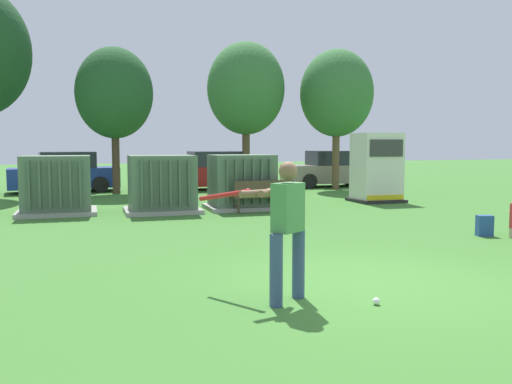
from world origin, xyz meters
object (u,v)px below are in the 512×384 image
at_px(transformer_west, 57,186).
at_px(parked_car_right_of_center, 330,170).
at_px(transformer_mid_west, 162,185).
at_px(park_bench, 263,194).
at_px(parked_car_left_of_center, 213,172).
at_px(generator_enclosure, 377,168).
at_px(parked_car_leftmost, 65,173).
at_px(batter, 284,224).
at_px(sports_ball, 376,301).
at_px(backpack, 484,226).
at_px(transformer_mid_east, 242,183).

distance_m(transformer_west, parked_car_right_of_center, 13.22).
distance_m(transformer_mid_west, park_bench, 2.89).
height_order(transformer_west, parked_car_left_of_center, same).
bearing_deg(generator_enclosure, parked_car_leftmost, 145.36).
relative_size(batter, sports_ball, 19.33).
height_order(sports_ball, backpack, backpack).
bearing_deg(park_bench, sports_ball, -99.20).
height_order(park_bench, sports_ball, park_bench).
distance_m(park_bench, parked_car_left_of_center, 8.06).
distance_m(parked_car_left_of_center, parked_car_right_of_center, 5.46).
height_order(backpack, parked_car_leftmost, parked_car_leftmost).
bearing_deg(batter, parked_car_leftmost, 100.58).
relative_size(transformer_mid_east, sports_ball, 23.33).
xyz_separation_m(transformer_mid_west, park_bench, (2.75, -0.82, -0.25)).
bearing_deg(backpack, park_bench, 122.16).
bearing_deg(backpack, parked_car_leftmost, 122.90).
distance_m(sports_ball, parked_car_left_of_center, 17.07).
xyz_separation_m(parked_car_leftmost, parked_car_left_of_center, (5.98, -0.53, 0.00)).
xyz_separation_m(generator_enclosure, park_bench, (-4.50, -1.57, -0.60)).
bearing_deg(transformer_mid_west, backpack, -44.95).
height_order(transformer_mid_west, backpack, transformer_mid_west).
bearing_deg(park_bench, generator_enclosure, 19.27).
bearing_deg(parked_car_right_of_center, parked_car_left_of_center, 179.54).
relative_size(sports_ball, parked_car_left_of_center, 0.02).
bearing_deg(parked_car_leftmost, transformer_west, -89.58).
height_order(sports_ball, parked_car_left_of_center, parked_car_left_of_center).
bearing_deg(generator_enclosure, batter, -124.84).
bearing_deg(transformer_mid_west, park_bench, -16.67).
xyz_separation_m(batter, parked_car_left_of_center, (2.80, 16.48, -0.22)).
xyz_separation_m(batter, backpack, (5.72, 3.26, -0.76)).
height_order(transformer_mid_west, parked_car_leftmost, same).
bearing_deg(generator_enclosure, transformer_west, -178.35).
distance_m(sports_ball, parked_car_right_of_center, 18.42).
xyz_separation_m(transformer_mid_east, parked_car_leftmost, (-5.27, 7.65, -0.04)).
bearing_deg(sports_ball, backpack, 38.57).
distance_m(park_bench, backpack, 6.12).
relative_size(sports_ball, parked_car_right_of_center, 0.02).
bearing_deg(parked_car_leftmost, park_bench, -56.66).
bearing_deg(parked_car_right_of_center, sports_ball, -113.17).
height_order(generator_enclosure, parked_car_leftmost, generator_enclosure).
bearing_deg(parked_car_left_of_center, parked_car_leftmost, 174.96).
bearing_deg(parked_car_leftmost, parked_car_left_of_center, -5.04).
relative_size(transformer_west, backpack, 4.77).
height_order(transformer_west, parked_car_leftmost, same).
height_order(backpack, parked_car_left_of_center, parked_car_left_of_center).
distance_m(transformer_mid_east, parked_car_left_of_center, 7.16).
height_order(transformer_mid_east, park_bench, transformer_mid_east).
bearing_deg(parked_car_left_of_center, batter, -99.65).
distance_m(transformer_mid_east, backpack, 7.12).
bearing_deg(sports_ball, parked_car_leftmost, 103.50).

